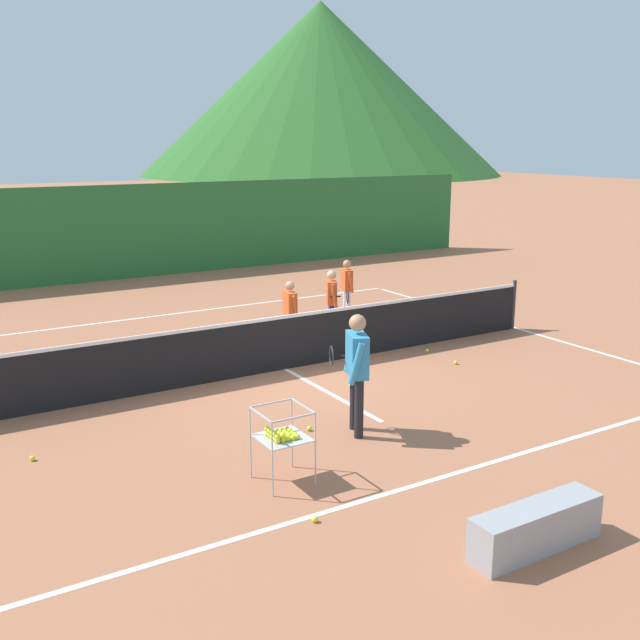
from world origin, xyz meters
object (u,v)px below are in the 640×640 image
object	(u,v)px
student_0	(290,308)
student_2	(347,284)
courtside_bench	(536,527)
tennis_ball_4	(456,363)
tennis_ball_1	(427,351)
tennis_ball_5	(315,519)
tennis_net	(285,342)
ball_cart	(281,435)
tennis_ball_2	(309,428)
tennis_ball_3	(32,458)
student_1	(332,297)
tennis_ball_0	(351,386)
instructor	(356,363)

from	to	relation	value
student_0	student_2	bearing A→B (deg)	31.84
student_2	courtside_bench	world-z (taller)	student_2
student_0	tennis_ball_4	world-z (taller)	student_0
tennis_ball_1	tennis_ball_5	xyz separation A→B (m)	(-5.08, -4.37, 0.00)
student_2	tennis_net	bearing A→B (deg)	-138.90
ball_cart	tennis_ball_2	bearing A→B (deg)	47.93
tennis_ball_3	tennis_ball_4	distance (m)	7.30
tennis_ball_2	tennis_ball_4	world-z (taller)	same
student_1	tennis_ball_2	bearing A→B (deg)	-125.59
tennis_ball_5	courtside_bench	size ratio (longest dim) A/B	0.05
ball_cart	tennis_ball_0	size ratio (longest dim) A/B	13.22
ball_cart	tennis_ball_4	world-z (taller)	ball_cart
student_0	tennis_ball_5	bearing A→B (deg)	-116.72
tennis_ball_2	tennis_net	bearing A→B (deg)	68.22
student_0	tennis_ball_4	distance (m)	3.32
student_2	tennis_ball_3	world-z (taller)	student_2
student_0	student_2	distance (m)	2.59
student_2	ball_cart	size ratio (longest dim) A/B	1.48
student_1	student_2	xyz separation A→B (m)	(1.10, 1.13, -0.03)
tennis_ball_1	courtside_bench	xyz separation A→B (m)	(-3.48, -5.93, 0.20)
instructor	student_2	world-z (taller)	instructor
tennis_net	tennis_ball_0	size ratio (longest dim) A/B	162.84
tennis_net	tennis_ball_2	bearing A→B (deg)	-111.78
tennis_ball_4	student_0	bearing A→B (deg)	127.41
student_1	tennis_ball_2	size ratio (longest dim) A/B	20.10
tennis_net	ball_cart	distance (m)	4.37
tennis_ball_1	tennis_ball_3	world-z (taller)	same
student_0	ball_cart	distance (m)	5.84
tennis_ball_4	tennis_ball_5	world-z (taller)	same
instructor	student_0	distance (m)	4.49
instructor	tennis_ball_1	bearing A→B (deg)	37.41
student_2	tennis_ball_1	xyz separation A→B (m)	(-0.18, -3.08, -0.76)
tennis_ball_0	tennis_ball_4	xyz separation A→B (m)	(2.32, 0.10, 0.00)
tennis_ball_3	courtside_bench	bearing A→B (deg)	-50.70
tennis_ball_1	student_0	bearing A→B (deg)	139.70
student_1	tennis_ball_4	xyz separation A→B (m)	(0.86, -2.81, -0.79)
tennis_ball_0	tennis_ball_2	world-z (taller)	same
ball_cart	instructor	bearing A→B (deg)	26.52
tennis_ball_3	tennis_ball_5	bearing A→B (deg)	-54.33
tennis_ball_0	ball_cart	bearing A→B (deg)	-136.86
student_0	student_1	size ratio (longest dim) A/B	0.94
tennis_ball_1	tennis_ball_2	world-z (taller)	same
student_0	ball_cart	bearing A→B (deg)	-119.87
ball_cart	tennis_ball_2	world-z (taller)	ball_cart
tennis_ball_1	tennis_ball_4	distance (m)	0.86
student_0	tennis_ball_5	world-z (taller)	student_0
ball_cart	courtside_bench	xyz separation A→B (m)	(1.44, -2.58, -0.36)
tennis_net	instructor	bearing A→B (deg)	-100.25
tennis_ball_0	tennis_ball_1	bearing A→B (deg)	21.99
tennis_ball_2	courtside_bench	distance (m)	3.78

